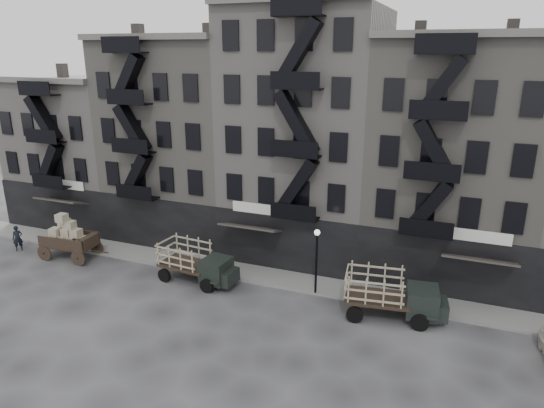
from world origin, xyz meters
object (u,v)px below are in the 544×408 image
(pedestrian_west, at_px, (18,238))
(pedestrian_mid, at_px, (212,276))
(stake_truck_west, at_px, (196,260))
(stake_truck_east, at_px, (392,292))
(wagon, at_px, (67,232))

(pedestrian_west, relative_size, pedestrian_mid, 1.12)
(stake_truck_west, bearing_deg, stake_truck_east, 5.85)
(wagon, bearing_deg, stake_truck_east, -3.70)
(wagon, height_order, stake_truck_west, wagon)
(stake_truck_west, distance_m, stake_truck_east, 12.40)
(wagon, relative_size, stake_truck_east, 0.72)
(pedestrian_west, xyz_separation_m, pedestrian_mid, (16.32, -0.03, -0.10))
(pedestrian_mid, bearing_deg, pedestrian_west, -16.29)
(wagon, bearing_deg, stake_truck_west, -3.92)
(wagon, xyz_separation_m, stake_truck_east, (22.86, 0.14, -0.35))
(pedestrian_west, bearing_deg, stake_truck_east, -43.36)
(pedestrian_west, distance_m, pedestrian_mid, 16.32)
(stake_truck_east, distance_m, pedestrian_west, 27.36)
(stake_truck_west, height_order, pedestrian_west, stake_truck_west)
(stake_truck_east, distance_m, pedestrian_mid, 11.07)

